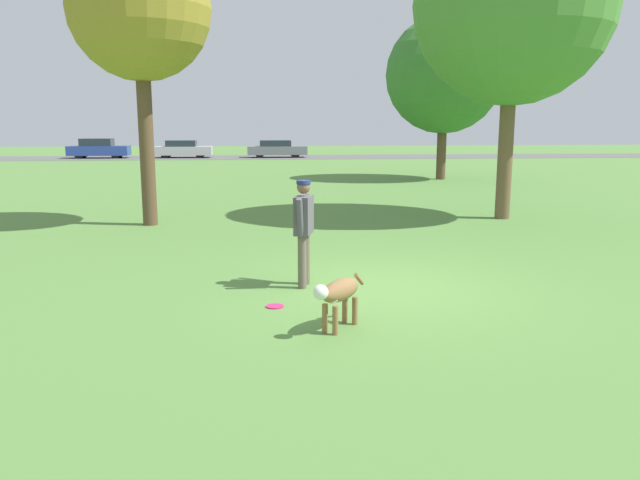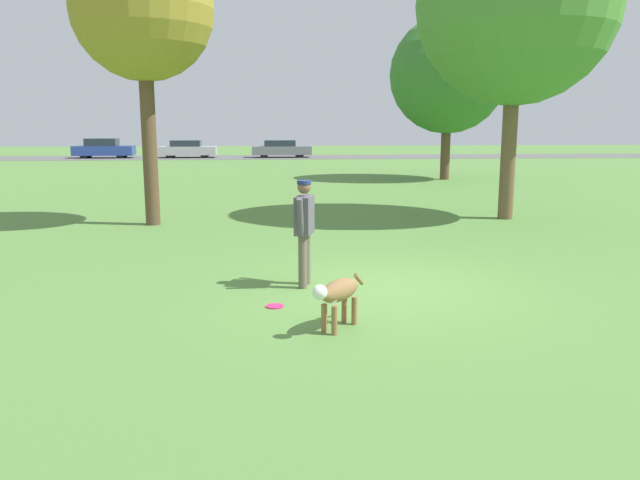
% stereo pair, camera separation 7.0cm
% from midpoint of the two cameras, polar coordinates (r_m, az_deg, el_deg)
% --- Properties ---
extents(ground_plane, '(120.00, 120.00, 0.00)m').
position_cam_midpoint_polar(ground_plane, '(9.42, 5.44, -4.43)').
color(ground_plane, '#56843D').
extents(far_road_strip, '(120.00, 6.00, 0.01)m').
position_cam_midpoint_polar(far_road_strip, '(45.88, -3.31, 7.58)').
color(far_road_strip, '#5B5B59').
rests_on(far_road_strip, ground_plane).
extents(person, '(0.34, 0.73, 1.61)m').
position_cam_midpoint_polar(person, '(9.32, -1.71, 1.48)').
color(person, '#665B4C').
rests_on(person, ground_plane).
extents(dog, '(0.76, 0.91, 0.64)m').
position_cam_midpoint_polar(dog, '(7.44, 1.43, -4.87)').
color(dog, olive).
rests_on(dog, ground_plane).
extents(frisbee, '(0.24, 0.24, 0.02)m').
position_cam_midpoint_polar(frisbee, '(8.48, -4.38, -6.06)').
color(frisbee, '#E52366').
rests_on(frisbee, ground_plane).
extents(tree_far_right, '(5.01, 5.01, 7.00)m').
position_cam_midpoint_polar(tree_far_right, '(28.19, 11.21, 14.59)').
color(tree_far_right, brown).
rests_on(tree_far_right, ground_plane).
extents(tree_near_left, '(3.27, 3.27, 6.66)m').
position_cam_midpoint_polar(tree_near_left, '(15.79, -16.28, 19.51)').
color(tree_near_left, brown).
rests_on(tree_near_left, ground_plane).
extents(tree_near_right, '(4.91, 4.91, 7.77)m').
position_cam_midpoint_polar(tree_near_right, '(16.99, 17.15, 19.86)').
color(tree_near_right, brown).
rests_on(tree_near_right, ground_plane).
extents(parked_car_blue, '(4.18, 1.74, 1.38)m').
position_cam_midpoint_polar(parked_car_blue, '(47.16, -19.63, 7.87)').
color(parked_car_blue, '#284293').
rests_on(parked_car_blue, ground_plane).
extents(parked_car_silver, '(4.03, 1.79, 1.24)m').
position_cam_midpoint_polar(parked_car_silver, '(46.08, -12.46, 8.12)').
color(parked_car_silver, '#B7B7BC').
rests_on(parked_car_silver, ground_plane).
extents(parked_car_grey, '(4.29, 1.79, 1.24)m').
position_cam_midpoint_polar(parked_car_grey, '(45.48, -4.03, 8.31)').
color(parked_car_grey, slate).
rests_on(parked_car_grey, ground_plane).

